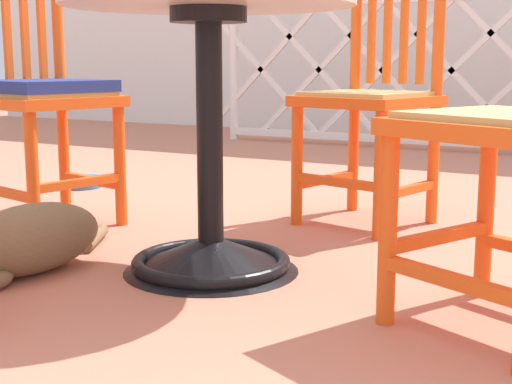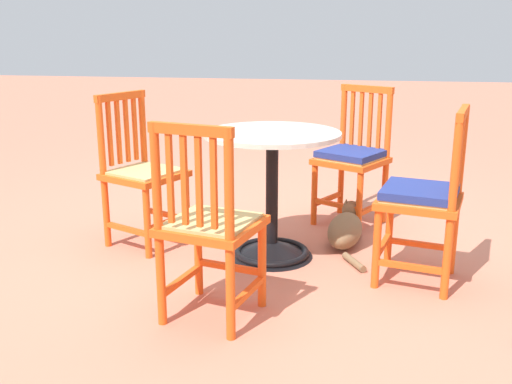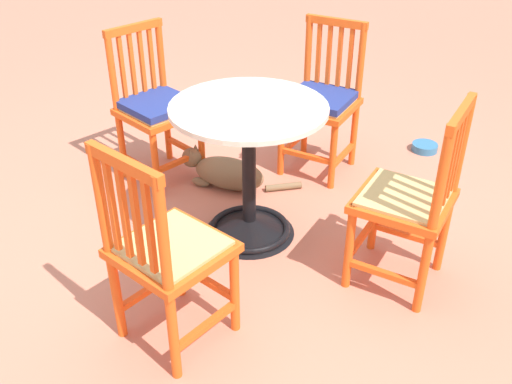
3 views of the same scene
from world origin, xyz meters
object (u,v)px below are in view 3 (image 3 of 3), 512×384
object	(u,v)px
orange_chair_near_fence	(410,202)
orange_chair_facing_out	(322,102)
tabby_cat	(224,172)
pet_water_bowl	(425,147)
cafe_table	(249,187)
orange_chair_at_corner	(156,109)
orange_chair_tucked_in	(166,253)

from	to	relation	value
orange_chair_near_fence	orange_chair_facing_out	world-z (taller)	same
orange_chair_facing_out	tabby_cat	size ratio (longest dim) A/B	1.23
pet_water_bowl	tabby_cat	bearing A→B (deg)	-54.87
pet_water_bowl	orange_chair_near_fence	bearing A→B (deg)	-2.94
cafe_table	pet_water_bowl	world-z (taller)	cafe_table
orange_chair_at_corner	orange_chair_facing_out	xyz separation A→B (m)	(-0.37, 0.91, 0.00)
orange_chair_at_corner	tabby_cat	xyz separation A→B (m)	(0.02, 0.41, -0.35)
orange_chair_at_corner	pet_water_bowl	xyz separation A→B (m)	(-0.79, 1.56, -0.42)
orange_chair_facing_out	tabby_cat	bearing A→B (deg)	-52.45
orange_chair_near_fence	pet_water_bowl	xyz separation A→B (m)	(-1.40, 0.07, -0.41)
orange_chair_tucked_in	orange_chair_near_fence	distance (m)	1.09
orange_chair_tucked_in	orange_chair_facing_out	xyz separation A→B (m)	(-1.61, 0.31, 0.01)
tabby_cat	cafe_table	bearing A→B (deg)	34.18
orange_chair_near_fence	tabby_cat	size ratio (longest dim) A/B	1.23
orange_chair_near_fence	orange_chair_facing_out	xyz separation A→B (m)	(-0.97, -0.58, 0.01)
orange_chair_near_fence	tabby_cat	world-z (taller)	orange_chair_near_fence
tabby_cat	pet_water_bowl	distance (m)	1.41
orange_chair_at_corner	pet_water_bowl	world-z (taller)	orange_chair_at_corner
cafe_table	orange_chair_tucked_in	world-z (taller)	orange_chair_tucked_in
orange_chair_tucked_in	tabby_cat	xyz separation A→B (m)	(-1.22, -0.19, -0.34)
orange_chair_tucked_in	orange_chair_at_corner	bearing A→B (deg)	-154.08
orange_chair_facing_out	orange_chair_near_fence	bearing A→B (deg)	30.61
orange_chair_facing_out	pet_water_bowl	size ratio (longest dim) A/B	5.36
orange_chair_near_fence	orange_chair_tucked_in	bearing A→B (deg)	-54.27
orange_chair_at_corner	orange_chair_tucked_in	bearing A→B (deg)	25.92
orange_chair_near_fence	tabby_cat	xyz separation A→B (m)	(-0.59, -1.08, -0.34)
cafe_table	tabby_cat	distance (m)	0.54
cafe_table	pet_water_bowl	size ratio (longest dim) A/B	4.47
cafe_table	orange_chair_facing_out	distance (m)	0.85
orange_chair_facing_out	orange_chair_at_corner	bearing A→B (deg)	-68.21
tabby_cat	pet_water_bowl	size ratio (longest dim) A/B	4.36
cafe_table	orange_chair_facing_out	bearing A→B (deg)	165.03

